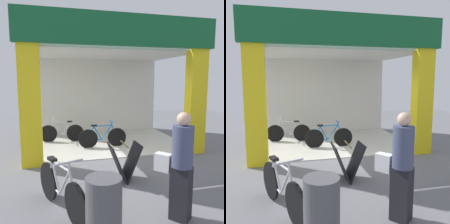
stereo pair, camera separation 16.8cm
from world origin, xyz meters
The scene contains 8 objects.
ground_plane centered at (0.00, 0.00, 0.00)m, with size 17.99×17.99×0.00m, color slate.
shop_facade centered at (0.00, 1.67, 1.97)m, with size 5.20×3.77×3.73m.
bicycle_inside_0 centered at (-0.23, 1.14, 0.33)m, with size 1.51×0.41×0.83m.
bicycle_inside_1 centered at (-1.43, 2.15, 0.33)m, with size 1.48×0.41×0.82m.
bicycle_parked_0 centered at (-1.67, -2.31, 0.37)m, with size 0.68×1.59×0.93m.
sandwich_board_sign centered at (-0.32, -1.38, 0.40)m, with size 0.66×0.54×0.80m.
pedestrian_0 centered at (0.06, -2.96, 0.84)m, with size 0.54×0.60×1.65m.
trash_bin centered at (-1.18, -3.30, 0.46)m, with size 0.46×0.46×0.92m, color #4C4C51.
Camera 1 is at (-1.79, -6.03, 2.12)m, focal length 38.51 mm.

